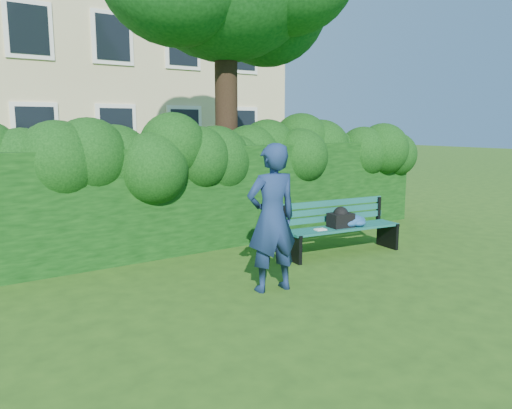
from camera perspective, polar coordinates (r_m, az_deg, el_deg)
ground at (r=7.45m, az=2.69°, el=-7.84°), size 80.00×80.00×0.00m
apartment_building at (r=20.44m, az=-23.55°, el=19.23°), size 16.00×8.08×12.00m
hedge at (r=9.05m, az=-5.85°, el=1.01°), size 10.00×1.00×1.80m
park_bench at (r=8.58m, az=9.92°, el=-2.22°), size 2.15×0.82×0.89m
man_reading at (r=6.48m, az=1.83°, el=-1.56°), size 0.77×0.56×1.94m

